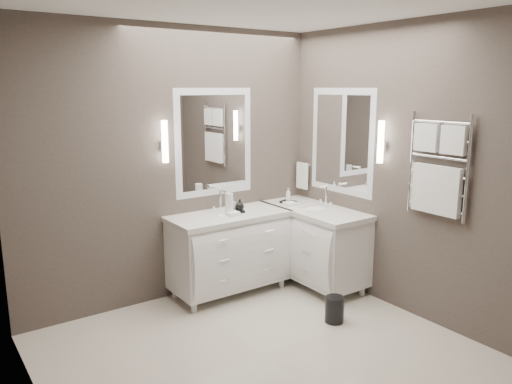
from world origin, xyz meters
TOP-DOWN VIEW (x-y plane):
  - floor at (0.00, 0.00)m, footprint 3.20×3.00m
  - wall_back at (0.00, 1.50)m, footprint 3.20×0.01m
  - wall_front at (0.00, -1.50)m, footprint 3.20×0.01m
  - wall_left at (-1.60, 0.00)m, footprint 0.01×3.00m
  - wall_right at (1.60, 0.00)m, footprint 0.01×3.00m
  - vanity_back at (0.45, 1.23)m, footprint 1.24×0.59m
  - vanity_right at (1.33, 0.90)m, footprint 0.59×1.24m
  - mirror_back at (0.45, 1.49)m, footprint 0.90×0.02m
  - mirror_right at (1.59, 0.80)m, footprint 0.02×0.90m
  - sconce_back at (-0.13, 1.43)m, footprint 0.06×0.06m
  - sconce_right at (1.53, 0.22)m, footprint 0.06×0.06m
  - towel_bar_corner at (1.54, 1.36)m, footprint 0.03×0.22m
  - towel_ladder at (1.55, -0.40)m, footprint 0.06×0.58m
  - waste_bin at (0.87, 0.10)m, footprint 0.21×0.21m
  - amenity_tray_back at (0.54, 1.22)m, footprint 0.19×0.16m
  - amenity_tray_right at (1.24, 1.24)m, footprint 0.16×0.18m
  - water_bottle at (0.42, 1.17)m, footprint 0.09×0.09m
  - soap_bottle_a at (0.51, 1.24)m, footprint 0.07×0.07m
  - soap_bottle_b at (0.57, 1.19)m, footprint 0.10×0.10m
  - soap_bottle_c at (1.24, 1.24)m, footprint 0.07×0.07m

SIDE VIEW (x-z plane):
  - floor at x=0.00m, z-range -0.01..0.00m
  - waste_bin at x=0.87m, z-range 0.00..0.24m
  - vanity_back at x=0.45m, z-range 0.00..0.97m
  - vanity_right at x=1.33m, z-range 0.00..0.97m
  - amenity_tray_right at x=1.24m, z-range 0.85..0.87m
  - amenity_tray_back at x=0.54m, z-range 0.85..0.87m
  - soap_bottle_b at x=0.57m, z-range 0.87..0.99m
  - soap_bottle_a at x=0.51m, z-range 0.87..1.00m
  - soap_bottle_c at x=1.24m, z-range 0.87..1.02m
  - water_bottle at x=0.42m, z-range 0.85..1.07m
  - towel_bar_corner at x=1.54m, z-range 0.97..1.27m
  - wall_back at x=0.00m, z-range 0.00..2.70m
  - wall_front at x=0.00m, z-range 0.00..2.70m
  - wall_left at x=-1.60m, z-range 0.00..2.70m
  - wall_right at x=1.60m, z-range 0.00..2.70m
  - towel_ladder at x=1.55m, z-range 0.94..1.84m
  - mirror_back at x=0.45m, z-range 1.00..2.10m
  - mirror_right at x=1.59m, z-range 1.00..2.10m
  - sconce_back at x=-0.13m, z-range 1.39..1.79m
  - sconce_right at x=1.53m, z-range 1.39..1.79m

